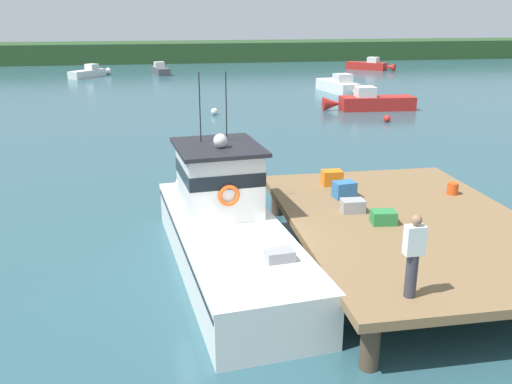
% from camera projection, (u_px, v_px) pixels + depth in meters
% --- Properties ---
extents(ground_plane, '(200.00, 200.00, 0.00)m').
position_uv_depth(ground_plane, '(224.00, 277.00, 13.69)').
color(ground_plane, '#2D5660').
extents(dock, '(6.00, 9.00, 1.20)m').
position_uv_depth(dock, '(410.00, 224.00, 14.13)').
color(dock, '#4C3D2D').
rests_on(dock, ground).
extents(main_fishing_boat, '(3.41, 9.94, 4.80)m').
position_uv_depth(main_fishing_boat, '(225.00, 226.00, 14.21)').
color(main_fishing_boat, white).
rests_on(main_fishing_boat, ground).
extents(crate_stack_near_edge, '(0.61, 0.45, 0.45)m').
position_uv_depth(crate_stack_near_edge, '(332.00, 178.00, 16.85)').
color(crate_stack_near_edge, orange).
rests_on(crate_stack_near_edge, dock).
extents(crate_stack_mid_dock, '(0.65, 0.50, 0.34)m').
position_uv_depth(crate_stack_mid_dock, '(383.00, 217.00, 13.79)').
color(crate_stack_mid_dock, '#2D8442').
rests_on(crate_stack_mid_dock, dock).
extents(crate_single_far, '(0.62, 0.47, 0.34)m').
position_uv_depth(crate_single_far, '(353.00, 206.00, 14.60)').
color(crate_single_far, '#9E9EA3').
rests_on(crate_single_far, dock).
extents(crate_single_by_cleat, '(0.66, 0.52, 0.47)m').
position_uv_depth(crate_single_by_cleat, '(344.00, 190.00, 15.70)').
color(crate_single_by_cleat, '#3370B2').
rests_on(crate_single_by_cleat, dock).
extents(bait_bucket, '(0.32, 0.32, 0.34)m').
position_uv_depth(bait_bucket, '(453.00, 189.00, 16.00)').
color(bait_bucket, '#E04C19').
rests_on(bait_bucket, dock).
extents(deckhand_by_the_boat, '(0.36, 0.22, 1.63)m').
position_uv_depth(deckhand_by_the_boat, '(413.00, 254.00, 10.06)').
color(deckhand_by_the_boat, '#383842').
rests_on(deckhand_by_the_boat, dock).
extents(moored_boat_near_channel, '(6.14, 1.91, 1.54)m').
position_uv_depth(moored_boat_near_channel, '(371.00, 102.00, 36.44)').
color(moored_boat_near_channel, red).
rests_on(moored_boat_near_channel, ground).
extents(moored_boat_mid_harbor, '(3.83, 4.48, 1.26)m').
position_uv_depth(moored_boat_mid_harbor, '(90.00, 73.00, 54.40)').
color(moored_boat_mid_harbor, silver).
rests_on(moored_boat_mid_harbor, ground).
extents(moored_boat_outer_mooring, '(1.93, 4.84, 1.21)m').
position_uv_depth(moored_boat_outer_mooring, '(160.00, 70.00, 57.16)').
color(moored_boat_outer_mooring, '#4C4C51').
rests_on(moored_boat_outer_mooring, ground).
extents(moored_boat_far_left, '(4.78, 4.40, 1.38)m').
position_uv_depth(moored_boat_far_left, '(370.00, 65.00, 61.29)').
color(moored_boat_far_left, red).
rests_on(moored_boat_far_left, ground).
extents(moored_boat_off_the_point, '(2.34, 6.18, 1.54)m').
position_uv_depth(moored_boat_off_the_point, '(340.00, 86.00, 44.03)').
color(moored_boat_off_the_point, white).
rests_on(moored_boat_off_the_point, ground).
extents(mooring_buoy_inshore, '(0.41, 0.41, 0.41)m').
position_uv_depth(mooring_buoy_inshore, '(387.00, 119.00, 32.56)').
color(mooring_buoy_inshore, red).
rests_on(mooring_buoy_inshore, ground).
extents(mooring_buoy_outer, '(0.44, 0.44, 0.44)m').
position_uv_depth(mooring_buoy_outer, '(214.00, 111.00, 34.78)').
color(mooring_buoy_outer, silver).
rests_on(mooring_buoy_outer, ground).
extents(far_shoreline, '(120.00, 8.00, 2.40)m').
position_uv_depth(far_shoreline, '(168.00, 52.00, 71.32)').
color(far_shoreline, '#284723').
rests_on(far_shoreline, ground).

